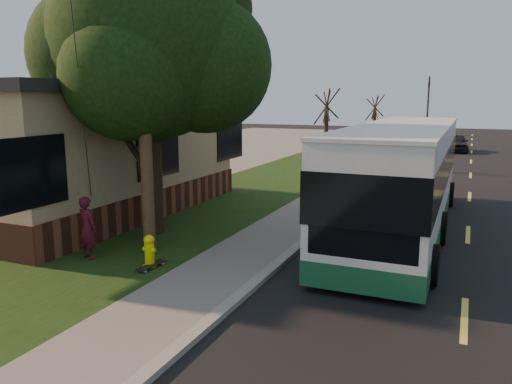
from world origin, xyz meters
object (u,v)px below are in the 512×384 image
at_px(bare_tree_near, 326,129).
at_px(traffic_signal, 428,106).
at_px(leafy_tree, 151,47).
at_px(dumpster, 28,196).
at_px(transit_bus, 402,175).
at_px(skateboarder, 87,228).
at_px(utility_pole, 142,63).
at_px(bare_tree_far, 374,122).
at_px(distant_car, 456,142).
at_px(skateboard_main, 152,265).
at_px(fire_hydrant, 149,251).

bearing_deg(bare_tree_near, traffic_signal, 75.96).
relative_size(leafy_tree, bare_tree_near, 1.81).
relative_size(bare_tree_near, dumpster, 3.18).
bearing_deg(transit_bus, skateboarder, -138.07).
xyz_separation_m(utility_pole, skateboarder, (-0.97, -1.08, -3.81)).
bearing_deg(utility_pole, traffic_signal, 83.42).
bearing_deg(utility_pole, bare_tree_far, 89.40).
xyz_separation_m(leafy_tree, distant_car, (7.10, 27.11, -4.51)).
bearing_deg(bare_tree_far, skateboard_main, -89.05).
relative_size(bare_tree_near, distant_car, 1.11).
xyz_separation_m(fire_hydrant, skateboard_main, (0.10, -0.08, -0.30)).
height_order(transit_bus, dumpster, transit_bus).
distance_m(utility_pole, leafy_tree, 1.94).
bearing_deg(transit_bus, leafy_tree, -154.39).
height_order(utility_pole, skateboarder, utility_pole).
bearing_deg(bare_tree_near, utility_pole, -89.34).
distance_m(utility_pole, bare_tree_near, 17.19).
bearing_deg(dumpster, traffic_signal, 72.14).
relative_size(utility_pole, skateboard_main, 10.46).
bearing_deg(skateboarder, leafy_tree, -79.85).
xyz_separation_m(leafy_tree, transit_bus, (6.31, 3.03, -3.52)).
height_order(fire_hydrant, transit_bus, transit_bus).
relative_size(fire_hydrant, bare_tree_near, 0.17).
relative_size(fire_hydrant, dumpster, 0.55).
bearing_deg(leafy_tree, traffic_signal, 81.53).
distance_m(bare_tree_near, skateboard_main, 18.22).
distance_m(traffic_signal, skateboard_main, 34.34).
relative_size(transit_bus, distant_car, 2.94).
height_order(utility_pole, traffic_signal, utility_pole).
relative_size(leafy_tree, traffic_signal, 1.42).
bearing_deg(leafy_tree, utility_pole, -62.40).
height_order(skateboarder, distant_car, skateboarder).
bearing_deg(skateboard_main, distant_car, 79.69).
xyz_separation_m(utility_pole, transit_bus, (5.45, 4.68, -2.98)).
bearing_deg(fire_hydrant, skateboarder, -177.08).
height_order(bare_tree_near, transit_bus, bare_tree_near).
relative_size(bare_tree_near, skateboard_main, 4.97).
distance_m(bare_tree_far, skateboarder, 30.14).
distance_m(traffic_signal, dumpster, 32.70).
bearing_deg(bare_tree_near, transit_bus, -65.40).
xyz_separation_m(fire_hydrant, utility_pole, (-0.71, 0.99, 4.20)).
height_order(fire_hydrant, bare_tree_far, bare_tree_far).
distance_m(utility_pole, traffic_signal, 33.26).
bearing_deg(transit_bus, bare_tree_near, 114.60).
height_order(skateboarder, dumpster, skateboarder).
height_order(utility_pole, distant_car, utility_pole).
xyz_separation_m(fire_hydrant, bare_tree_far, (-0.40, 30.00, 1.57)).
height_order(leafy_tree, transit_bus, leafy_tree).
distance_m(transit_bus, skateboard_main, 7.55).
bearing_deg(bare_tree_far, fire_hydrant, -89.24).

